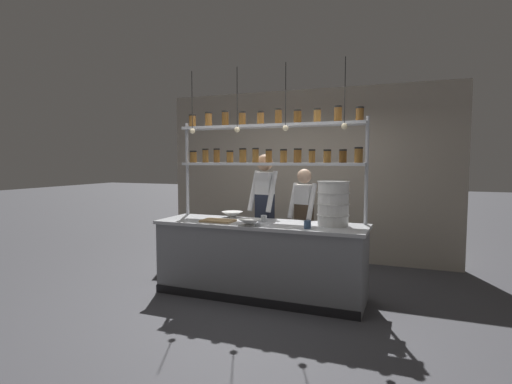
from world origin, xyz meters
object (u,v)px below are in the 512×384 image
object	(u,v)px
cutting_board	(218,221)
spice_shelf_unit	(269,148)
serving_cup_front	(307,225)
container_stack	(333,203)
chef_left	(265,208)
serving_cup_by_board	(264,219)
chef_center	(304,218)
prep_bowl_center_front	(232,215)
prep_bowl_near_left	(250,222)

from	to	relation	value
cutting_board	spice_shelf_unit	bearing A→B (deg)	41.94
serving_cup_front	container_stack	bearing A→B (deg)	53.05
chef_left	serving_cup_by_board	world-z (taller)	chef_left
spice_shelf_unit	cutting_board	distance (m)	1.14
chef_center	spice_shelf_unit	bearing A→B (deg)	-112.81
serving_cup_by_board	prep_bowl_center_front	bearing A→B (deg)	156.46
spice_shelf_unit	chef_left	world-z (taller)	spice_shelf_unit
spice_shelf_unit	prep_bowl_center_front	bearing A→B (deg)	-174.26
prep_bowl_near_left	prep_bowl_center_front	world-z (taller)	prep_bowl_center_front
chef_center	serving_cup_front	size ratio (longest dim) A/B	17.43
chef_left	cutting_board	size ratio (longest dim) A/B	4.41
spice_shelf_unit	serving_cup_by_board	size ratio (longest dim) A/B	29.13
chef_left	serving_cup_by_board	xyz separation A→B (m)	(0.19, -0.53, -0.07)
prep_bowl_center_front	serving_cup_front	size ratio (longest dim) A/B	3.14
chef_center	prep_bowl_center_front	size ratio (longest dim) A/B	5.55
cutting_board	chef_left	bearing A→B (deg)	63.01
container_stack	chef_left	bearing A→B (deg)	154.73
chef_center	serving_cup_by_board	world-z (taller)	chef_center
serving_cup_front	prep_bowl_center_front	bearing A→B (deg)	156.83
chef_center	cutting_board	world-z (taller)	chef_center
prep_bowl_near_left	serving_cup_by_board	distance (m)	0.31
serving_cup_front	serving_cup_by_board	size ratio (longest dim) A/B	1.05
chef_center	cutting_board	xyz separation A→B (m)	(-0.85, -0.94, 0.04)
chef_center	serving_cup_by_board	distance (m)	0.83
chef_left	container_stack	xyz separation A→B (m)	(1.03, -0.49, 0.15)
serving_cup_front	cutting_board	bearing A→B (deg)	175.70
chef_center	container_stack	xyz separation A→B (m)	(0.54, -0.72, 0.29)
chef_left	prep_bowl_center_front	distance (m)	0.47
chef_center	serving_cup_front	bearing A→B (deg)	-60.51
chef_left	container_stack	distance (m)	1.15
container_stack	prep_bowl_center_front	size ratio (longest dim) A/B	1.85
chef_center	container_stack	bearing A→B (deg)	-40.72
spice_shelf_unit	container_stack	xyz separation A→B (m)	(0.88, -0.24, -0.66)
chef_center	prep_bowl_center_front	xyz separation A→B (m)	(-0.85, -0.53, 0.07)
chef_center	serving_cup_by_board	xyz separation A→B (m)	(-0.31, -0.77, 0.07)
prep_bowl_near_left	serving_cup_by_board	world-z (taller)	serving_cup_by_board
chef_left	prep_bowl_center_front	size ratio (longest dim) A/B	6.26
spice_shelf_unit	prep_bowl_near_left	bearing A→B (deg)	-92.94
cutting_board	serving_cup_by_board	bearing A→B (deg)	17.61
serving_cup_by_board	serving_cup_front	bearing A→B (deg)	-22.85
chef_center	cutting_board	bearing A→B (deg)	-119.63
container_stack	cutting_board	bearing A→B (deg)	-171.22
container_stack	prep_bowl_near_left	xyz separation A→B (m)	(-0.91, -0.35, -0.22)
container_stack	serving_cup_front	bearing A→B (deg)	-126.95
chef_center	serving_cup_front	xyz separation A→B (m)	(0.31, -1.03, 0.07)
prep_bowl_near_left	serving_cup_front	world-z (taller)	serving_cup_front
chef_left	cutting_board	distance (m)	0.79
chef_left	chef_center	world-z (taller)	chef_left
serving_cup_front	serving_cup_by_board	bearing A→B (deg)	157.15
spice_shelf_unit	prep_bowl_near_left	distance (m)	1.06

